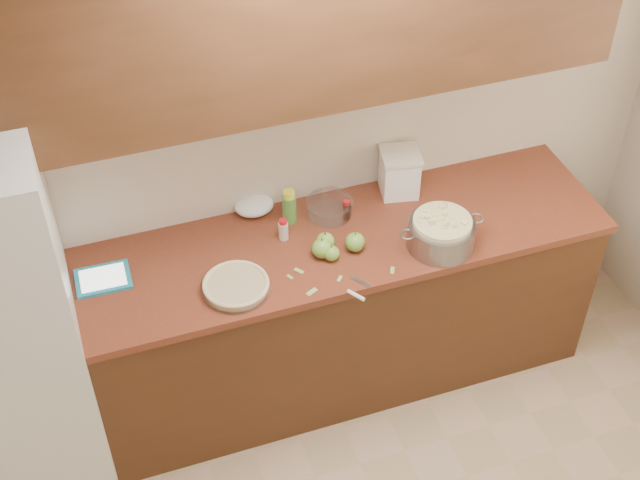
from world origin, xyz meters
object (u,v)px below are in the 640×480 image
object	(u,v)px
colander	(441,233)
flour_canister	(399,172)
tablet	(103,279)
pie	(236,286)

from	to	relation	value
colander	flour_canister	world-z (taller)	flour_canister
tablet	colander	bearing A→B (deg)	-8.64
pie	flour_canister	bearing A→B (deg)	23.36
pie	colander	size ratio (longest dim) A/B	0.74
pie	tablet	world-z (taller)	pie
colander	flour_canister	bearing A→B (deg)	93.92
flour_canister	tablet	xyz separation A→B (m)	(-1.42, -0.15, -0.10)
pie	tablet	xyz separation A→B (m)	(-0.52, 0.24, -0.02)
colander	tablet	bearing A→B (deg)	169.66
flour_canister	tablet	size ratio (longest dim) A/B	0.94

